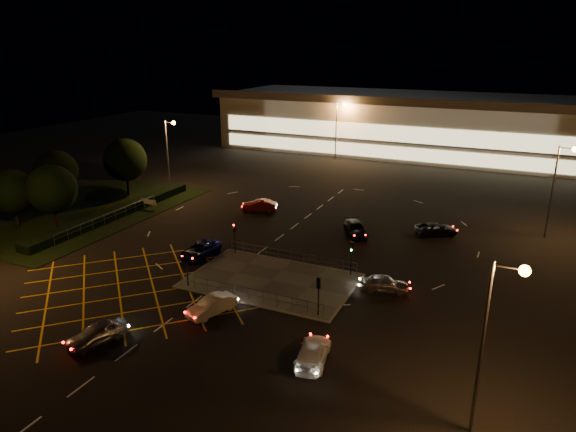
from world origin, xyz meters
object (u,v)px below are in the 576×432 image
at_px(signal_se, 319,288).
at_px(car_far_dkgrey, 355,228).
at_px(car_queue_white, 212,305).
at_px(car_left_blue, 200,250).
at_px(signal_sw, 187,262).
at_px(car_near_silver, 97,333).
at_px(car_approach_white, 313,352).
at_px(signal_nw, 235,232).
at_px(car_right_silver, 384,283).
at_px(signal_ne, 352,251).
at_px(car_circ_red, 259,205).
at_px(car_east_grey, 436,229).

height_order(signal_se, car_far_dkgrey, signal_se).
xyz_separation_m(car_queue_white, car_left_blue, (-7.23, 9.10, -0.00)).
xyz_separation_m(signal_sw, car_left_blue, (-2.85, 6.10, -1.69)).
relative_size(car_near_silver, car_approach_white, 0.92).
height_order(signal_nw, car_left_blue, signal_nw).
relative_size(signal_sw, car_near_silver, 0.74).
relative_size(car_left_blue, car_right_silver, 1.20).
height_order(signal_ne, car_approach_white, signal_ne).
bearing_deg(signal_ne, car_queue_white, -124.75).
bearing_deg(car_circ_red, car_far_dkgrey, 56.80).
relative_size(signal_sw, car_left_blue, 0.65).
relative_size(car_far_dkgrey, car_east_grey, 1.04).
height_order(car_left_blue, car_far_dkgrey, car_far_dkgrey).
bearing_deg(car_circ_red, signal_se, 16.92).
height_order(signal_sw, signal_ne, same).
distance_m(signal_se, car_left_blue, 16.15).
xyz_separation_m(signal_nw, signal_ne, (12.00, 0.00, 0.00)).
height_order(car_east_grey, car_approach_white, car_approach_white).
height_order(car_queue_white, car_left_blue, car_queue_white).
xyz_separation_m(signal_se, car_right_silver, (3.50, 6.34, -1.68)).
bearing_deg(car_approach_white, car_near_silver, 5.38).
height_order(car_near_silver, car_approach_white, car_near_silver).
xyz_separation_m(car_left_blue, car_right_silver, (18.35, 0.24, 0.02)).
xyz_separation_m(signal_ne, car_approach_white, (1.86, -13.59, -1.70)).
distance_m(car_queue_white, car_far_dkgrey, 21.84).
distance_m(signal_nw, car_right_silver, 15.68).
bearing_deg(car_east_grey, signal_sw, 113.11).
relative_size(car_far_dkgrey, car_right_silver, 1.19).
bearing_deg(signal_sw, signal_ne, -146.35).
bearing_deg(car_queue_white, car_left_blue, 147.70).
distance_m(car_right_silver, car_approach_white, 12.06).
height_order(signal_sw, car_east_grey, signal_sw).
xyz_separation_m(car_near_silver, car_queue_white, (5.07, 6.84, -0.04)).
bearing_deg(car_approach_white, car_east_grey, -107.78).
height_order(signal_sw, car_approach_white, signal_sw).
bearing_deg(signal_sw, car_left_blue, -64.92).
height_order(signal_ne, car_far_dkgrey, signal_ne).
height_order(car_left_blue, car_approach_white, car_left_blue).
bearing_deg(car_right_silver, car_queue_white, 116.02).
bearing_deg(signal_nw, car_east_grey, 39.04).
bearing_deg(car_circ_red, signal_sw, -9.05).
xyz_separation_m(car_queue_white, car_approach_white, (9.48, -2.60, -0.01)).
relative_size(signal_ne, car_left_blue, 0.65).
distance_m(car_right_silver, car_circ_red, 24.86).
bearing_deg(car_east_grey, car_right_silver, 144.97).
bearing_deg(car_approach_white, car_far_dkgrey, -89.70).
xyz_separation_m(signal_nw, car_left_blue, (-2.85, -1.89, -1.69)).
bearing_deg(signal_nw, car_circ_red, 107.91).
bearing_deg(car_far_dkgrey, car_right_silver, -92.84).
height_order(signal_se, car_approach_white, signal_se).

